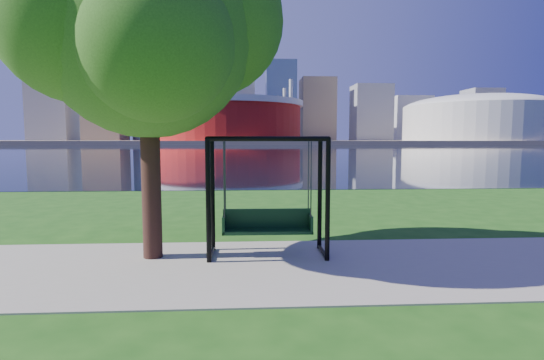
{
  "coord_description": "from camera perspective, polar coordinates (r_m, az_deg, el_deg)",
  "views": [
    {
      "loc": [
        -0.26,
        -8.42,
        2.45
      ],
      "look_at": [
        0.24,
        0.0,
        1.64
      ],
      "focal_mm": 28.0,
      "sensor_mm": 36.0,
      "label": 1
    }
  ],
  "objects": [
    {
      "name": "ground",
      "position": [
        8.77,
        -1.59,
        -10.76
      ],
      "size": [
        900.0,
        900.0,
        0.0
      ],
      "primitive_type": "plane",
      "color": "#1E5114",
      "rests_on": "ground"
    },
    {
      "name": "park_tree",
      "position": [
        9.27,
        -16.71,
        19.45
      ],
      "size": [
        5.48,
        4.95,
        6.81
      ],
      "color": "black",
      "rests_on": "ground"
    },
    {
      "name": "stadium",
      "position": [
        243.9,
        -5.72,
        8.17
      ],
      "size": [
        83.0,
        83.0,
        32.0
      ],
      "color": "maroon",
      "rests_on": "far_bank"
    },
    {
      "name": "arena",
      "position": [
        278.8,
        25.9,
        7.65
      ],
      "size": [
        84.0,
        84.0,
        26.56
      ],
      "color": "beige",
      "rests_on": "far_bank"
    },
    {
      "name": "far_bank",
      "position": [
        314.43,
        -3.34,
        5.15
      ],
      "size": [
        900.0,
        228.0,
        2.0
      ],
      "primitive_type": "cube",
      "color": "#937F60",
      "rests_on": "ground"
    },
    {
      "name": "swing",
      "position": [
        8.86,
        -0.63,
        -2.55
      ],
      "size": [
        2.46,
        1.08,
        2.51
      ],
      "rotation": [
        0.0,
        0.0,
        -0.01
      ],
      "color": "black",
      "rests_on": "ground"
    },
    {
      "name": "river",
      "position": [
        110.45,
        -3.25,
        4.15
      ],
      "size": [
        900.0,
        180.0,
        0.02
      ],
      "primitive_type": "cube",
      "color": "black",
      "rests_on": "ground"
    },
    {
      "name": "skyline",
      "position": [
        329.54,
        -4.14,
        11.24
      ],
      "size": [
        392.0,
        66.0,
        96.5
      ],
      "color": "gray",
      "rests_on": "far_bank"
    },
    {
      "name": "path",
      "position": [
        8.29,
        -1.48,
        -11.62
      ],
      "size": [
        120.0,
        4.0,
        0.03
      ],
      "primitive_type": "cube",
      "color": "#9E937F",
      "rests_on": "ground"
    }
  ]
}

